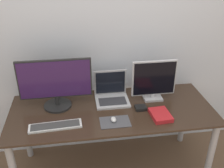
# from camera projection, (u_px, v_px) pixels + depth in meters

# --- Properties ---
(wall_back) EXTENTS (7.00, 0.05, 2.50)m
(wall_back) POSITION_uv_depth(u_px,v_px,m) (105.00, 35.00, 2.45)
(wall_back) COLOR silver
(wall_back) RESTS_ON ground_plane
(desk) EXTENTS (1.80, 0.74, 0.71)m
(desk) POSITION_uv_depth(u_px,v_px,m) (112.00, 120.00, 2.38)
(desk) COLOR #332319
(desk) RESTS_ON ground_plane
(monitor_left) EXTENTS (0.63, 0.25, 0.45)m
(monitor_left) POSITION_uv_depth(u_px,v_px,m) (55.00, 83.00, 2.26)
(monitor_left) COLOR black
(monitor_left) RESTS_ON desk
(monitor_right) EXTENTS (0.41, 0.12, 0.39)m
(monitor_right) POSITION_uv_depth(u_px,v_px,m) (154.00, 80.00, 2.39)
(monitor_right) COLOR #B2B2B7
(monitor_right) RESTS_ON desk
(laptop) EXTENTS (0.31, 0.26, 0.26)m
(laptop) POSITION_uv_depth(u_px,v_px,m) (111.00, 93.00, 2.45)
(laptop) COLOR #ADADB2
(laptop) RESTS_ON desk
(keyboard) EXTENTS (0.43, 0.14, 0.02)m
(keyboard) POSITION_uv_depth(u_px,v_px,m) (55.00, 126.00, 2.10)
(keyboard) COLOR silver
(keyboard) RESTS_ON desk
(mousepad) EXTENTS (0.25, 0.17, 0.00)m
(mousepad) POSITION_uv_depth(u_px,v_px,m) (115.00, 122.00, 2.15)
(mousepad) COLOR #47474C
(mousepad) RESTS_ON desk
(mouse) EXTENTS (0.04, 0.07, 0.03)m
(mouse) POSITION_uv_depth(u_px,v_px,m) (114.00, 119.00, 2.15)
(mouse) COLOR silver
(mouse) RESTS_ON mousepad
(book) EXTENTS (0.17, 0.22, 0.04)m
(book) POSITION_uv_depth(u_px,v_px,m) (161.00, 115.00, 2.21)
(book) COLOR red
(book) RESTS_ON desk
(power_brick) EXTENTS (0.10, 0.08, 0.03)m
(power_brick) POSITION_uv_depth(u_px,v_px,m) (141.00, 108.00, 2.32)
(power_brick) COLOR black
(power_brick) RESTS_ON desk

